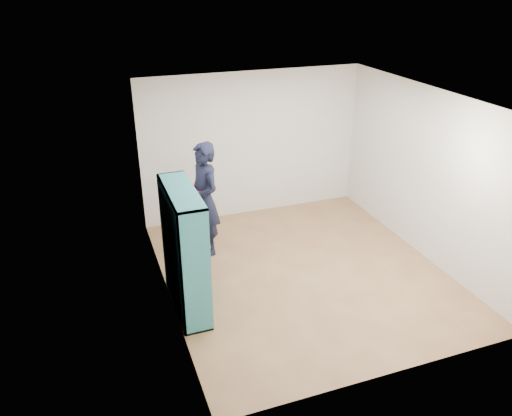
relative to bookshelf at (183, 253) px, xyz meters
name	(u,v)px	position (x,y,z in m)	size (l,w,h in m)	color
floor	(303,272)	(1.83, 0.22, -0.83)	(4.50, 4.50, 0.00)	brown
ceiling	(311,100)	(1.83, 0.22, 1.77)	(4.50, 4.50, 0.00)	white
wall_left	(164,214)	(-0.17, 0.22, 0.47)	(0.02, 4.50, 2.60)	silver
wall_right	(427,175)	(3.83, 0.22, 0.47)	(0.02, 4.50, 2.60)	silver
wall_back	(253,145)	(1.83, 2.47, 0.47)	(4.00, 0.02, 2.60)	silver
wall_front	(402,276)	(1.83, -2.03, 0.47)	(4.00, 0.02, 2.60)	silver
bookshelf	(183,253)	(0.00, 0.00, 0.00)	(0.37, 1.27, 1.69)	teal
person	(204,199)	(0.63, 1.32, 0.09)	(0.57, 0.74, 1.82)	black
smartphone	(194,192)	(0.49, 1.37, 0.21)	(0.03, 0.09, 0.13)	silver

